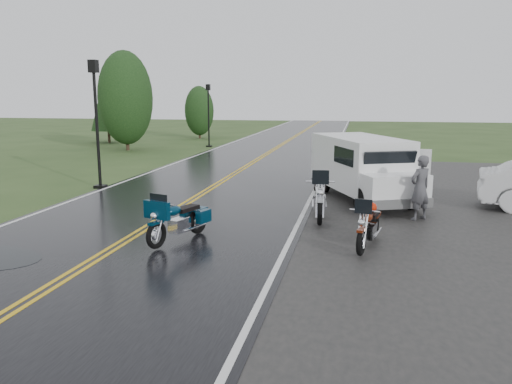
% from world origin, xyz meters
% --- Properties ---
extents(ground, '(120.00, 120.00, 0.00)m').
position_xyz_m(ground, '(0.00, 0.00, 0.00)').
color(ground, '#2D471E').
rests_on(ground, ground).
extents(road, '(8.00, 100.00, 0.04)m').
position_xyz_m(road, '(0.00, 10.00, 0.02)').
color(road, black).
rests_on(road, ground).
extents(motorcycle_red, '(1.14, 2.13, 1.19)m').
position_xyz_m(motorcycle_red, '(5.44, 0.23, 0.60)').
color(motorcycle_red, '#5A1C0A').
rests_on(motorcycle_red, ground).
extents(motorcycle_teal, '(1.39, 2.22, 1.23)m').
position_xyz_m(motorcycle_teal, '(1.00, -0.19, 0.62)').
color(motorcycle_teal, '#05293E').
rests_on(motorcycle_teal, ground).
extents(motorcycle_silver, '(1.09, 2.48, 1.42)m').
position_xyz_m(motorcycle_silver, '(4.38, 2.58, 0.71)').
color(motorcycle_silver, '#A4A8AC').
rests_on(motorcycle_silver, ground).
extents(van_white, '(4.03, 5.73, 2.11)m').
position_xyz_m(van_white, '(5.46, 4.45, 1.06)').
color(van_white, white).
rests_on(van_white, ground).
extents(person_at_van, '(0.78, 0.74, 1.79)m').
position_xyz_m(person_at_van, '(7.00, 3.88, 0.89)').
color(person_at_van, '#49484D').
rests_on(person_at_van, ground).
extents(lamp_post_near_left, '(0.41, 0.41, 4.73)m').
position_xyz_m(lamp_post_near_left, '(-4.13, 6.68, 2.36)').
color(lamp_post_near_left, black).
rests_on(lamp_post_near_left, ground).
extents(lamp_post_far_left, '(0.36, 0.36, 4.22)m').
position_xyz_m(lamp_post_far_left, '(-4.65, 22.30, 2.11)').
color(lamp_post_far_left, black).
rests_on(lamp_post_far_left, ground).
extents(tree_left_mid, '(3.38, 3.38, 5.29)m').
position_xyz_m(tree_left_mid, '(-9.08, 19.18, 2.64)').
color(tree_left_mid, '#1E3D19').
rests_on(tree_left_mid, ground).
extents(tree_left_far, '(2.33, 2.33, 3.59)m').
position_xyz_m(tree_left_far, '(-7.40, 28.74, 1.80)').
color(tree_left_far, '#1E3D19').
rests_on(tree_left_far, ground).
extents(pine_left_far, '(2.47, 2.47, 5.15)m').
position_xyz_m(pine_left_far, '(-12.79, 23.79, 2.57)').
color(pine_left_far, '#1E3D19').
rests_on(pine_left_far, ground).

